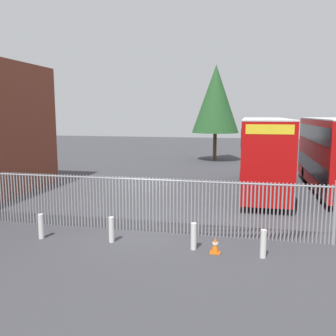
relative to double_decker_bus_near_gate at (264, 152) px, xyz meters
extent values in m
plane|color=#3D3D42|center=(-4.82, -0.79, -2.42)|extent=(100.00, 100.00, 0.00)
cylinder|color=gray|center=(-11.43, -8.79, -1.32)|extent=(0.06, 0.06, 2.20)
cylinder|color=gray|center=(-11.29, -8.79, -1.32)|extent=(0.06, 0.06, 2.20)
cylinder|color=gray|center=(-11.15, -8.79, -1.32)|extent=(0.06, 0.06, 2.20)
cylinder|color=gray|center=(-11.01, -8.79, -1.32)|extent=(0.06, 0.06, 2.20)
cylinder|color=gray|center=(-10.87, -8.79, -1.32)|extent=(0.06, 0.06, 2.20)
cylinder|color=gray|center=(-10.73, -8.79, -1.32)|extent=(0.06, 0.06, 2.20)
cylinder|color=gray|center=(-10.59, -8.79, -1.32)|extent=(0.06, 0.06, 2.20)
cylinder|color=gray|center=(-10.44, -8.79, -1.32)|extent=(0.06, 0.06, 2.20)
cylinder|color=gray|center=(-10.30, -8.79, -1.32)|extent=(0.06, 0.06, 2.20)
cylinder|color=gray|center=(-10.16, -8.79, -1.32)|extent=(0.06, 0.06, 2.20)
cylinder|color=gray|center=(-10.02, -8.79, -1.32)|extent=(0.06, 0.06, 2.20)
cylinder|color=gray|center=(-9.88, -8.79, -1.32)|extent=(0.06, 0.06, 2.20)
cylinder|color=gray|center=(-9.74, -8.79, -1.32)|extent=(0.06, 0.06, 2.20)
cylinder|color=gray|center=(-9.60, -8.79, -1.32)|extent=(0.06, 0.06, 2.20)
cylinder|color=gray|center=(-9.46, -8.79, -1.32)|extent=(0.06, 0.06, 2.20)
cylinder|color=gray|center=(-9.32, -8.79, -1.32)|extent=(0.06, 0.06, 2.20)
cylinder|color=gray|center=(-9.18, -8.79, -1.32)|extent=(0.06, 0.06, 2.20)
cylinder|color=gray|center=(-9.04, -8.79, -1.32)|extent=(0.06, 0.06, 2.20)
cylinder|color=gray|center=(-8.90, -8.79, -1.32)|extent=(0.06, 0.06, 2.20)
cylinder|color=gray|center=(-8.76, -8.79, -1.32)|extent=(0.06, 0.06, 2.20)
cylinder|color=gray|center=(-8.62, -8.79, -1.32)|extent=(0.06, 0.06, 2.20)
cylinder|color=gray|center=(-8.48, -8.79, -1.32)|extent=(0.06, 0.06, 2.20)
cylinder|color=gray|center=(-8.34, -8.79, -1.32)|extent=(0.06, 0.06, 2.20)
cylinder|color=gray|center=(-8.20, -8.79, -1.32)|extent=(0.06, 0.06, 2.20)
cylinder|color=gray|center=(-8.06, -8.79, -1.32)|extent=(0.06, 0.06, 2.20)
cylinder|color=gray|center=(-7.92, -8.79, -1.32)|extent=(0.06, 0.06, 2.20)
cylinder|color=gray|center=(-7.78, -8.79, -1.32)|extent=(0.06, 0.06, 2.20)
cylinder|color=gray|center=(-7.64, -8.79, -1.32)|extent=(0.06, 0.06, 2.20)
cylinder|color=gray|center=(-7.50, -8.79, -1.32)|extent=(0.06, 0.06, 2.20)
cylinder|color=gray|center=(-7.36, -8.79, -1.32)|extent=(0.06, 0.06, 2.20)
cylinder|color=gray|center=(-7.22, -8.79, -1.32)|extent=(0.06, 0.06, 2.20)
cylinder|color=gray|center=(-7.08, -8.79, -1.32)|extent=(0.06, 0.06, 2.20)
cylinder|color=gray|center=(-6.94, -8.79, -1.32)|extent=(0.06, 0.06, 2.20)
cylinder|color=gray|center=(-6.80, -8.79, -1.32)|extent=(0.06, 0.06, 2.20)
cylinder|color=gray|center=(-6.66, -8.79, -1.32)|extent=(0.06, 0.06, 2.20)
cylinder|color=gray|center=(-6.52, -8.79, -1.32)|extent=(0.06, 0.06, 2.20)
cylinder|color=gray|center=(-6.38, -8.79, -1.32)|extent=(0.06, 0.06, 2.20)
cylinder|color=gray|center=(-6.24, -8.79, -1.32)|extent=(0.06, 0.06, 2.20)
cylinder|color=gray|center=(-6.09, -8.79, -1.32)|extent=(0.06, 0.06, 2.20)
cylinder|color=gray|center=(-5.95, -8.79, -1.32)|extent=(0.06, 0.06, 2.20)
cylinder|color=gray|center=(-5.81, -8.79, -1.32)|extent=(0.06, 0.06, 2.20)
cylinder|color=gray|center=(-5.67, -8.79, -1.32)|extent=(0.06, 0.06, 2.20)
cylinder|color=gray|center=(-5.53, -8.79, -1.32)|extent=(0.06, 0.06, 2.20)
cylinder|color=gray|center=(-5.39, -8.79, -1.32)|extent=(0.06, 0.06, 2.20)
cylinder|color=gray|center=(-5.25, -8.79, -1.32)|extent=(0.06, 0.06, 2.20)
cylinder|color=gray|center=(-5.11, -8.79, -1.32)|extent=(0.06, 0.06, 2.20)
cylinder|color=gray|center=(-4.97, -8.79, -1.32)|extent=(0.06, 0.06, 2.20)
cylinder|color=gray|center=(-4.83, -8.79, -1.32)|extent=(0.06, 0.06, 2.20)
cylinder|color=gray|center=(-4.69, -8.79, -1.32)|extent=(0.06, 0.06, 2.20)
cylinder|color=gray|center=(-4.55, -8.79, -1.32)|extent=(0.06, 0.06, 2.20)
cylinder|color=gray|center=(-4.41, -8.79, -1.32)|extent=(0.06, 0.06, 2.20)
cylinder|color=gray|center=(-4.27, -8.79, -1.32)|extent=(0.06, 0.06, 2.20)
cylinder|color=gray|center=(-4.13, -8.79, -1.32)|extent=(0.06, 0.06, 2.20)
cylinder|color=gray|center=(-3.99, -8.79, -1.32)|extent=(0.06, 0.06, 2.20)
cylinder|color=gray|center=(-3.85, -8.79, -1.32)|extent=(0.06, 0.06, 2.20)
cylinder|color=gray|center=(-3.71, -8.79, -1.32)|extent=(0.06, 0.06, 2.20)
cylinder|color=gray|center=(-3.57, -8.79, -1.32)|extent=(0.06, 0.06, 2.20)
cylinder|color=gray|center=(-3.43, -8.79, -1.32)|extent=(0.06, 0.06, 2.20)
cylinder|color=gray|center=(-3.29, -8.79, -1.32)|extent=(0.06, 0.06, 2.20)
cylinder|color=gray|center=(-3.15, -8.79, -1.32)|extent=(0.06, 0.06, 2.20)
cylinder|color=gray|center=(-3.01, -8.79, -1.32)|extent=(0.06, 0.06, 2.20)
cylinder|color=gray|center=(-2.87, -8.79, -1.32)|extent=(0.06, 0.06, 2.20)
cylinder|color=gray|center=(-2.73, -8.79, -1.32)|extent=(0.06, 0.06, 2.20)
cylinder|color=gray|center=(-2.59, -8.79, -1.32)|extent=(0.06, 0.06, 2.20)
cylinder|color=gray|center=(-2.45, -8.79, -1.32)|extent=(0.06, 0.06, 2.20)
cylinder|color=gray|center=(-2.31, -8.79, -1.32)|extent=(0.06, 0.06, 2.20)
cylinder|color=gray|center=(-2.17, -8.79, -1.32)|extent=(0.06, 0.06, 2.20)
cylinder|color=gray|center=(-2.03, -8.79, -1.32)|extent=(0.06, 0.06, 2.20)
cylinder|color=gray|center=(-1.89, -8.79, -1.32)|extent=(0.06, 0.06, 2.20)
cylinder|color=gray|center=(-1.75, -8.79, -1.32)|extent=(0.06, 0.06, 2.20)
cylinder|color=gray|center=(-1.60, -8.79, -1.32)|extent=(0.06, 0.06, 2.20)
cylinder|color=gray|center=(-1.46, -8.79, -1.32)|extent=(0.06, 0.06, 2.20)
cylinder|color=gray|center=(-1.32, -8.79, -1.32)|extent=(0.06, 0.06, 2.20)
cylinder|color=gray|center=(-1.18, -8.79, -1.32)|extent=(0.06, 0.06, 2.20)
cylinder|color=gray|center=(-1.04, -8.79, -1.32)|extent=(0.06, 0.06, 2.20)
cylinder|color=gray|center=(-0.90, -8.79, -1.32)|extent=(0.06, 0.06, 2.20)
cylinder|color=gray|center=(-0.76, -8.79, -1.32)|extent=(0.06, 0.06, 2.20)
cylinder|color=gray|center=(-0.62, -8.79, -1.32)|extent=(0.06, 0.06, 2.20)
cylinder|color=gray|center=(-0.48, -8.79, -1.32)|extent=(0.06, 0.06, 2.20)
cylinder|color=gray|center=(-0.34, -8.79, -1.32)|extent=(0.06, 0.06, 2.20)
cylinder|color=gray|center=(-0.20, -8.79, -1.32)|extent=(0.06, 0.06, 2.20)
cylinder|color=gray|center=(-0.06, -8.79, -1.32)|extent=(0.06, 0.06, 2.20)
cylinder|color=gray|center=(0.08, -8.79, -1.32)|extent=(0.06, 0.06, 2.20)
cylinder|color=gray|center=(0.22, -8.79, -1.32)|extent=(0.06, 0.06, 2.20)
cylinder|color=gray|center=(0.36, -8.79, -1.32)|extent=(0.06, 0.06, 2.20)
cylinder|color=gray|center=(0.50, -8.79, -1.32)|extent=(0.06, 0.06, 2.20)
cylinder|color=gray|center=(0.64, -8.79, -1.32)|extent=(0.06, 0.06, 2.20)
cylinder|color=gray|center=(0.78, -8.79, -1.32)|extent=(0.06, 0.06, 2.20)
cylinder|color=gray|center=(0.92, -8.79, -1.32)|extent=(0.06, 0.06, 2.20)
cylinder|color=gray|center=(1.06, -8.79, -1.32)|extent=(0.06, 0.06, 2.20)
cylinder|color=gray|center=(1.20, -8.79, -1.32)|extent=(0.06, 0.06, 2.20)
cylinder|color=gray|center=(1.34, -8.79, -1.32)|extent=(0.06, 0.06, 2.20)
cylinder|color=gray|center=(1.48, -8.79, -1.32)|extent=(0.06, 0.06, 2.20)
cylinder|color=gray|center=(1.62, -8.79, -1.32)|extent=(0.06, 0.06, 2.20)
cylinder|color=gray|center=(1.76, -8.79, -1.32)|extent=(0.06, 0.06, 2.20)
cylinder|color=gray|center=(1.90, -8.79, -1.32)|extent=(0.06, 0.06, 2.20)
cylinder|color=gray|center=(2.04, -8.79, -1.32)|extent=(0.06, 0.06, 2.20)
cylinder|color=gray|center=(2.18, -8.79, -1.32)|extent=(0.06, 0.06, 2.20)
cylinder|color=gray|center=(-5.60, -8.79, -0.30)|extent=(15.58, 0.07, 0.07)
cylinder|color=gray|center=(2.18, -8.79, -1.25)|extent=(0.14, 0.14, 2.35)
cube|color=#B70C0C|center=(0.00, 0.01, -0.07)|extent=(2.50, 10.80, 4.00)
cube|color=black|center=(0.00, 0.01, -0.87)|extent=(2.54, 10.37, 0.90)
cube|color=black|center=(0.00, 0.01, 1.13)|extent=(2.54, 10.37, 0.90)
cube|color=yellow|center=(0.00, -5.34, 1.58)|extent=(2.12, 0.12, 0.44)
cube|color=silver|center=(0.00, 0.01, 1.96)|extent=(2.50, 10.80, 0.08)
cylinder|color=black|center=(-1.10, -3.34, -1.90)|extent=(0.30, 1.04, 1.04)
cylinder|color=black|center=(1.10, -3.34, -1.90)|extent=(0.30, 1.04, 1.04)
cylinder|color=black|center=(-1.10, 2.98, -1.90)|extent=(0.30, 1.04, 1.04)
cylinder|color=black|center=(1.10, 2.98, -1.90)|extent=(0.30, 1.04, 1.04)
cube|color=#B70C0C|center=(4.10, 1.09, -0.07)|extent=(2.50, 10.80, 4.00)
cube|color=black|center=(4.10, 1.09, -0.87)|extent=(2.54, 10.37, 0.90)
cube|color=black|center=(4.10, 1.09, 1.13)|extent=(2.54, 10.37, 0.90)
cube|color=silver|center=(4.10, 1.09, 1.96)|extent=(2.50, 10.80, 0.08)
cylinder|color=black|center=(3.00, -2.26, -1.90)|extent=(0.30, 1.04, 1.04)
cylinder|color=black|center=(3.00, 4.06, -1.90)|extent=(0.30, 1.04, 1.04)
cylinder|color=silver|center=(-8.51, -10.45, -1.95)|extent=(0.20, 0.20, 0.95)
cylinder|color=silver|center=(-5.75, -10.26, -1.95)|extent=(0.20, 0.20, 0.95)
cylinder|color=silver|center=(-2.69, -10.34, -1.95)|extent=(0.20, 0.20, 0.95)
cylinder|color=silver|center=(-0.35, -10.58, -1.95)|extent=(0.20, 0.20, 0.95)
cube|color=orange|center=(-1.92, -10.52, -2.40)|extent=(0.34, 0.34, 0.04)
cone|color=orange|center=(-1.92, -10.52, -2.11)|extent=(0.28, 0.28, 0.55)
cylinder|color=white|center=(-1.92, -10.52, -2.08)|extent=(0.19, 0.19, 0.07)
cylinder|color=#4C3823|center=(-4.16, 14.17, -1.01)|extent=(0.36, 0.36, 2.82)
cone|color=#235126|center=(-4.16, 14.17, 3.69)|extent=(4.62, 4.62, 6.59)
camera|label=1|loc=(-0.96, -22.45, 2.29)|focal=39.03mm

